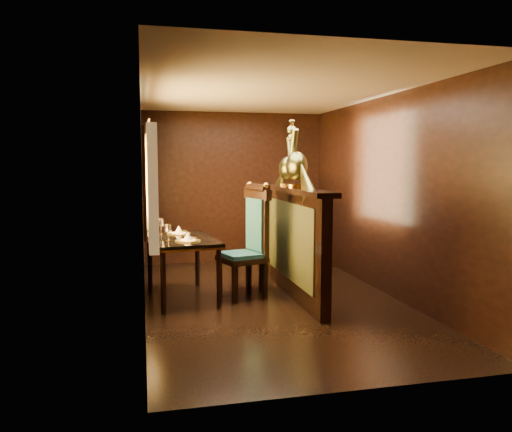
% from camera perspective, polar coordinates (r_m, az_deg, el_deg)
% --- Properties ---
extents(ground, '(5.00, 5.00, 0.00)m').
position_cam_1_polar(ground, '(6.16, 1.76, -9.55)').
color(ground, black).
rests_on(ground, ground).
extents(room_shell, '(3.04, 5.04, 2.52)m').
position_cam_1_polar(room_shell, '(5.93, 0.96, 5.33)').
color(room_shell, black).
rests_on(room_shell, ground).
extents(partition, '(0.26, 2.70, 1.36)m').
position_cam_1_polar(partition, '(6.38, 3.89, -2.47)').
color(partition, black).
rests_on(partition, ground).
extents(dining_table, '(0.91, 1.35, 0.95)m').
position_cam_1_polar(dining_table, '(6.16, -8.57, -3.12)').
color(dining_table, black).
rests_on(dining_table, ground).
extents(chair_left, '(0.64, 0.66, 1.43)m').
position_cam_1_polar(chair_left, '(6.18, -0.54, -2.46)').
color(chair_left, black).
rests_on(chair_left, ground).
extents(chair_right, '(0.49, 0.51, 1.26)m').
position_cam_1_polar(chair_right, '(6.48, 0.19, -2.83)').
color(chair_right, black).
rests_on(chair_right, ground).
extents(peacock_left, '(0.26, 0.70, 0.84)m').
position_cam_1_polar(peacock_left, '(6.08, 4.67, 7.17)').
color(peacock_left, '#17472E').
rests_on(peacock_left, partition).
extents(peacock_right, '(0.23, 0.61, 0.73)m').
position_cam_1_polar(peacock_right, '(6.44, 3.65, 6.63)').
color(peacock_right, '#17472E').
rests_on(peacock_right, partition).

